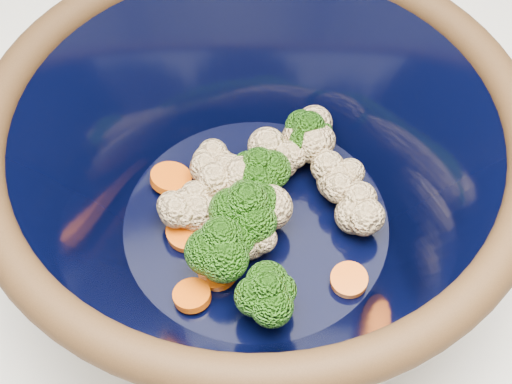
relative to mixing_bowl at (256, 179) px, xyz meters
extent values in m
cylinder|color=black|center=(0.00, 0.00, -0.08)|extent=(0.20, 0.20, 0.01)
torus|color=black|center=(0.00, 0.00, 0.05)|extent=(0.34, 0.34, 0.02)
cylinder|color=black|center=(0.00, 0.00, -0.05)|extent=(0.19, 0.19, 0.00)
cylinder|color=#608442|center=(-0.01, -0.01, -0.04)|extent=(0.01, 0.01, 0.02)
ellipsoid|color=#307316|center=(-0.01, -0.01, -0.01)|extent=(0.05, 0.05, 0.04)
cylinder|color=#608442|center=(-0.01, -0.07, -0.04)|extent=(0.01, 0.01, 0.02)
ellipsoid|color=#307316|center=(-0.01, -0.07, -0.02)|extent=(0.04, 0.04, 0.03)
cylinder|color=#608442|center=(0.05, 0.05, -0.04)|extent=(0.01, 0.01, 0.02)
ellipsoid|color=#307316|center=(0.05, 0.05, -0.02)|extent=(0.04, 0.04, 0.03)
cylinder|color=#608442|center=(-0.03, -0.03, -0.04)|extent=(0.01, 0.01, 0.02)
ellipsoid|color=#307316|center=(-0.03, -0.03, -0.01)|extent=(0.04, 0.04, 0.04)
cylinder|color=#608442|center=(0.01, 0.02, -0.04)|extent=(0.01, 0.01, 0.02)
ellipsoid|color=#307316|center=(0.01, 0.02, -0.02)|extent=(0.04, 0.04, 0.03)
sphere|color=beige|center=(-0.02, -0.02, -0.04)|extent=(0.03, 0.03, 0.03)
sphere|color=beige|center=(0.06, -0.02, -0.04)|extent=(0.03, 0.03, 0.03)
sphere|color=beige|center=(0.00, 0.00, -0.03)|extent=(0.03, 0.03, 0.03)
sphere|color=beige|center=(-0.01, -0.02, -0.03)|extent=(0.03, 0.03, 0.03)
sphere|color=beige|center=(0.03, 0.04, -0.03)|extent=(0.03, 0.03, 0.03)
sphere|color=beige|center=(-0.05, 0.01, -0.03)|extent=(0.03, 0.03, 0.03)
sphere|color=beige|center=(-0.01, 0.00, -0.04)|extent=(0.03, 0.03, 0.03)
sphere|color=beige|center=(0.06, 0.01, -0.03)|extent=(0.03, 0.03, 0.03)
sphere|color=beige|center=(-0.02, 0.04, -0.04)|extent=(0.03, 0.03, 0.03)
sphere|color=beige|center=(-0.01, 0.03, -0.03)|extent=(0.03, 0.03, 0.03)
sphere|color=beige|center=(-0.04, 0.01, -0.03)|extent=(0.03, 0.03, 0.03)
sphere|color=beige|center=(0.05, 0.05, -0.03)|extent=(0.03, 0.03, 0.03)
cylinder|color=orange|center=(-0.05, 0.05, -0.04)|extent=(0.03, 0.03, 0.01)
cylinder|color=orange|center=(-0.06, -0.05, -0.04)|extent=(0.02, 0.02, 0.01)
cylinder|color=orange|center=(-0.04, -0.04, -0.04)|extent=(0.03, 0.03, 0.01)
cylinder|color=orange|center=(0.05, -0.06, -0.04)|extent=(0.02, 0.02, 0.01)
cylinder|color=orange|center=(0.00, 0.00, -0.04)|extent=(0.03, 0.03, 0.01)
cylinder|color=orange|center=(-0.05, 0.00, -0.04)|extent=(0.03, 0.03, 0.01)
cylinder|color=orange|center=(0.00, 0.00, -0.04)|extent=(0.03, 0.03, 0.01)
cylinder|color=orange|center=(-0.01, 0.01, -0.04)|extent=(0.03, 0.03, 0.01)
camera|label=1|loc=(-0.07, -0.27, 0.37)|focal=50.00mm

